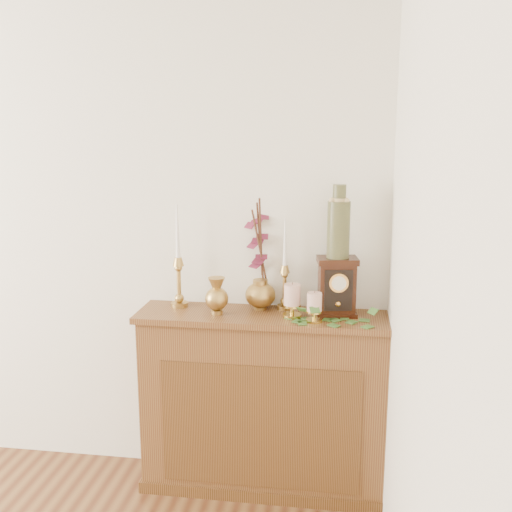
% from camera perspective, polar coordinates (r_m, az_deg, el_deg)
% --- Properties ---
extents(console_shelf, '(1.24, 0.34, 0.93)m').
position_cam_1_polar(console_shelf, '(3.11, 0.69, -14.22)').
color(console_shelf, brown).
rests_on(console_shelf, ground).
extents(candlestick_left, '(0.09, 0.09, 0.52)m').
position_cam_1_polar(candlestick_left, '(3.02, -7.38, -1.69)').
color(candlestick_left, tan).
rests_on(candlestick_left, console_shelf).
extents(candlestick_center, '(0.08, 0.08, 0.46)m').
position_cam_1_polar(candlestick_center, '(2.96, 2.75, -2.29)').
color(candlestick_center, tan).
rests_on(candlestick_center, console_shelf).
extents(bud_vase, '(0.11, 0.11, 0.18)m').
position_cam_1_polar(bud_vase, '(2.90, -3.76, -3.84)').
color(bud_vase, tan).
rests_on(bud_vase, console_shelf).
extents(ginger_jar, '(0.23, 0.25, 0.56)m').
position_cam_1_polar(ginger_jar, '(2.97, 0.27, -0.17)').
color(ginger_jar, tan).
rests_on(ginger_jar, console_shelf).
extents(pillar_candle_left, '(0.09, 0.09, 0.17)m').
position_cam_1_polar(pillar_candle_left, '(2.85, 3.47, -4.11)').
color(pillar_candle_left, gold).
rests_on(pillar_candle_left, console_shelf).
extents(pillar_candle_right, '(0.08, 0.08, 0.15)m').
position_cam_1_polar(pillar_candle_right, '(2.79, 5.58, -4.74)').
color(pillar_candle_right, gold).
rests_on(pillar_candle_right, console_shelf).
extents(ivy_garland, '(0.40, 0.21, 0.08)m').
position_cam_1_polar(ivy_garland, '(2.82, 8.67, -6.05)').
color(ivy_garland, '#3A6626').
rests_on(ivy_garland, console_shelf).
extents(mantel_clock, '(0.21, 0.16, 0.28)m').
position_cam_1_polar(mantel_clock, '(2.89, 7.70, -2.95)').
color(mantel_clock, '#37170B').
rests_on(mantel_clock, console_shelf).
extents(ceramic_vase, '(0.11, 0.11, 0.35)m').
position_cam_1_polar(ceramic_vase, '(2.83, 7.87, 2.92)').
color(ceramic_vase, '#1B3727').
rests_on(ceramic_vase, mantel_clock).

